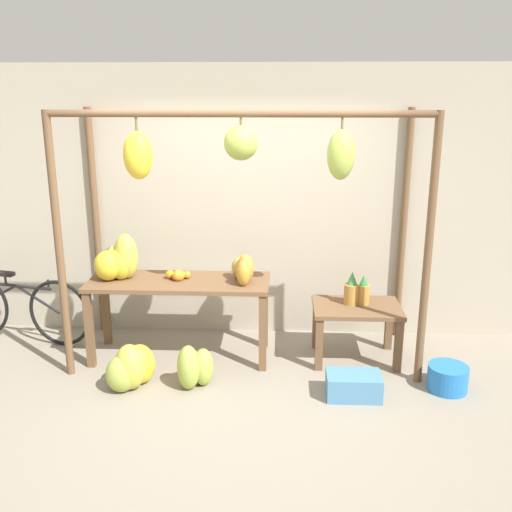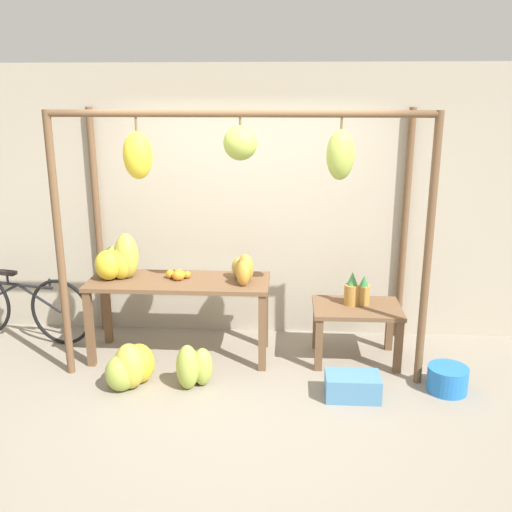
{
  "view_description": "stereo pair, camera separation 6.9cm",
  "coord_description": "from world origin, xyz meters",
  "px_view_note": "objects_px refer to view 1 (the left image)",
  "views": [
    {
      "loc": [
        0.35,
        -4.27,
        2.5
      ],
      "look_at": [
        0.11,
        0.86,
        1.04
      ],
      "focal_mm": 40.0,
      "sensor_mm": 36.0,
      "label": 1
    },
    {
      "loc": [
        0.42,
        -4.27,
        2.5
      ],
      "look_at": [
        0.11,
        0.86,
        1.04
      ],
      "focal_mm": 40.0,
      "sensor_mm": 36.0,
      "label": 2
    }
  ],
  "objects_px": {
    "pineapple_cluster": "(355,291)",
    "banana_pile_ground_right": "(195,368)",
    "orange_pile": "(178,275)",
    "banana_pile_on_table": "(119,261)",
    "banana_pile_ground_left": "(131,368)",
    "fruit_crate_white": "(353,385)",
    "blue_bucket": "(448,378)",
    "parked_bicycle": "(19,307)",
    "papaya_pile": "(243,269)"
  },
  "relations": [
    {
      "from": "pineapple_cluster",
      "to": "banana_pile_ground_right",
      "type": "height_order",
      "value": "pineapple_cluster"
    },
    {
      "from": "orange_pile",
      "to": "banana_pile_ground_right",
      "type": "distance_m",
      "value": 0.93
    },
    {
      "from": "banana_pile_on_table",
      "to": "banana_pile_ground_left",
      "type": "distance_m",
      "value": 1.07
    },
    {
      "from": "banana_pile_ground_left",
      "to": "fruit_crate_white",
      "type": "height_order",
      "value": "banana_pile_ground_left"
    },
    {
      "from": "pineapple_cluster",
      "to": "blue_bucket",
      "type": "relative_size",
      "value": 0.94
    },
    {
      "from": "banana_pile_on_table",
      "to": "orange_pile",
      "type": "height_order",
      "value": "banana_pile_on_table"
    },
    {
      "from": "orange_pile",
      "to": "banana_pile_ground_left",
      "type": "xyz_separation_m",
      "value": [
        -0.33,
        -0.66,
        -0.65
      ]
    },
    {
      "from": "pineapple_cluster",
      "to": "parked_bicycle",
      "type": "distance_m",
      "value": 3.46
    },
    {
      "from": "banana_pile_on_table",
      "to": "fruit_crate_white",
      "type": "height_order",
      "value": "banana_pile_on_table"
    },
    {
      "from": "parked_bicycle",
      "to": "blue_bucket",
      "type": "bearing_deg",
      "value": -11.61
    },
    {
      "from": "banana_pile_ground_right",
      "to": "banana_pile_ground_left",
      "type": "bearing_deg",
      "value": -175.22
    },
    {
      "from": "banana_pile_ground_right",
      "to": "papaya_pile",
      "type": "bearing_deg",
      "value": 56.14
    },
    {
      "from": "banana_pile_ground_left",
      "to": "fruit_crate_white",
      "type": "xyz_separation_m",
      "value": [
        1.94,
        -0.08,
        -0.08
      ]
    },
    {
      "from": "blue_bucket",
      "to": "banana_pile_on_table",
      "type": "bearing_deg",
      "value": 168.54
    },
    {
      "from": "orange_pile",
      "to": "banana_pile_ground_right",
      "type": "relative_size",
      "value": 0.59
    },
    {
      "from": "banana_pile_ground_right",
      "to": "blue_bucket",
      "type": "xyz_separation_m",
      "value": [
        2.22,
        0.04,
        -0.07
      ]
    },
    {
      "from": "banana_pile_on_table",
      "to": "banana_pile_ground_left",
      "type": "relative_size",
      "value": 1.02
    },
    {
      "from": "pineapple_cluster",
      "to": "fruit_crate_white",
      "type": "relative_size",
      "value": 0.7
    },
    {
      "from": "pineapple_cluster",
      "to": "banana_pile_ground_left",
      "type": "relative_size",
      "value": 0.63
    },
    {
      "from": "parked_bicycle",
      "to": "fruit_crate_white",
      "type": "bearing_deg",
      "value": -16.93
    },
    {
      "from": "banana_pile_on_table",
      "to": "parked_bicycle",
      "type": "xyz_separation_m",
      "value": [
        -1.17,
        0.25,
        -0.59
      ]
    },
    {
      "from": "banana_pile_ground_left",
      "to": "blue_bucket",
      "type": "height_order",
      "value": "banana_pile_ground_left"
    },
    {
      "from": "banana_pile_ground_right",
      "to": "parked_bicycle",
      "type": "bearing_deg",
      "value": 155.53
    },
    {
      "from": "banana_pile_ground_left",
      "to": "papaya_pile",
      "type": "height_order",
      "value": "papaya_pile"
    },
    {
      "from": "orange_pile",
      "to": "papaya_pile",
      "type": "distance_m",
      "value": 0.63
    },
    {
      "from": "banana_pile_ground_left",
      "to": "fruit_crate_white",
      "type": "bearing_deg",
      "value": -2.27
    },
    {
      "from": "banana_pile_ground_right",
      "to": "banana_pile_on_table",
      "type": "bearing_deg",
      "value": 141.13
    },
    {
      "from": "banana_pile_ground_left",
      "to": "parked_bicycle",
      "type": "distance_m",
      "value": 1.71
    },
    {
      "from": "banana_pile_on_table",
      "to": "orange_pile",
      "type": "bearing_deg",
      "value": -3.62
    },
    {
      "from": "orange_pile",
      "to": "blue_bucket",
      "type": "relative_size",
      "value": 0.69
    },
    {
      "from": "parked_bicycle",
      "to": "banana_pile_on_table",
      "type": "bearing_deg",
      "value": -12.01
    },
    {
      "from": "banana_pile_on_table",
      "to": "banana_pile_ground_right",
      "type": "xyz_separation_m",
      "value": [
        0.81,
        -0.65,
        -0.78
      ]
    },
    {
      "from": "banana_pile_ground_left",
      "to": "banana_pile_ground_right",
      "type": "relative_size",
      "value": 1.26
    },
    {
      "from": "banana_pile_on_table",
      "to": "banana_pile_ground_right",
      "type": "bearing_deg",
      "value": -38.87
    },
    {
      "from": "blue_bucket",
      "to": "papaya_pile",
      "type": "bearing_deg",
      "value": 163.38
    },
    {
      "from": "banana_pile_on_table",
      "to": "banana_pile_ground_left",
      "type": "height_order",
      "value": "banana_pile_on_table"
    },
    {
      "from": "blue_bucket",
      "to": "parked_bicycle",
      "type": "height_order",
      "value": "parked_bicycle"
    },
    {
      "from": "parked_bicycle",
      "to": "papaya_pile",
      "type": "xyz_separation_m",
      "value": [
        2.36,
        -0.32,
        0.54
      ]
    },
    {
      "from": "orange_pile",
      "to": "blue_bucket",
      "type": "xyz_separation_m",
      "value": [
        2.45,
        -0.58,
        -0.72
      ]
    },
    {
      "from": "banana_pile_ground_right",
      "to": "blue_bucket",
      "type": "height_order",
      "value": "banana_pile_ground_right"
    },
    {
      "from": "orange_pile",
      "to": "banana_pile_on_table",
      "type": "bearing_deg",
      "value": 176.38
    },
    {
      "from": "fruit_crate_white",
      "to": "blue_bucket",
      "type": "height_order",
      "value": "blue_bucket"
    },
    {
      "from": "banana_pile_ground_left",
      "to": "papaya_pile",
      "type": "relative_size",
      "value": 1.25
    },
    {
      "from": "pineapple_cluster",
      "to": "blue_bucket",
      "type": "height_order",
      "value": "pineapple_cluster"
    },
    {
      "from": "pineapple_cluster",
      "to": "blue_bucket",
      "type": "xyz_separation_m",
      "value": [
        0.76,
        -0.64,
        -0.57
      ]
    },
    {
      "from": "banana_pile_ground_left",
      "to": "parked_bicycle",
      "type": "bearing_deg",
      "value": 146.3
    },
    {
      "from": "blue_bucket",
      "to": "pineapple_cluster",
      "type": "bearing_deg",
      "value": 139.91
    },
    {
      "from": "orange_pile",
      "to": "banana_pile_ground_left",
      "type": "bearing_deg",
      "value": -116.26
    },
    {
      "from": "banana_pile_ground_right",
      "to": "fruit_crate_white",
      "type": "xyz_separation_m",
      "value": [
        1.38,
        -0.12,
        -0.07
      ]
    },
    {
      "from": "banana_pile_on_table",
      "to": "banana_pile_ground_left",
      "type": "xyz_separation_m",
      "value": [
        0.25,
        -0.7,
        -0.77
      ]
    }
  ]
}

